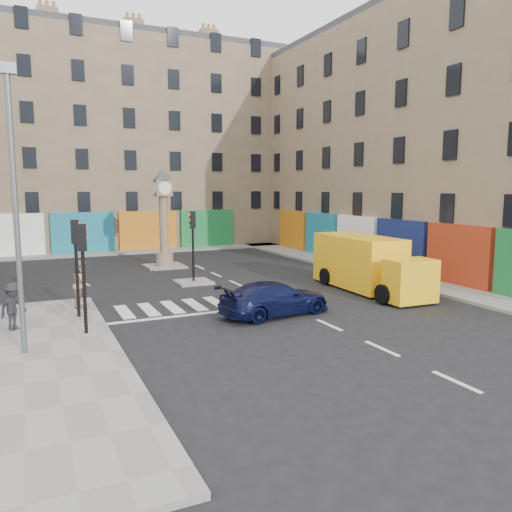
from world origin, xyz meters
TOP-DOWN VIEW (x-y plane):
  - ground at (0.00, 0.00)m, footprint 120.00×120.00m
  - sidewalk_right at (8.70, 10.00)m, footprint 2.60×30.00m
  - sidewalk_far at (-4.00, 22.20)m, footprint 32.00×2.40m
  - island_near at (-2.00, 8.00)m, footprint 1.80×1.80m
  - island_far at (-2.00, 14.00)m, footprint 2.40×2.40m
  - building_right at (15.00, 10.00)m, footprint 10.00×30.00m
  - building_far at (-4.00, 28.00)m, footprint 32.00×10.00m
  - traffic_light_left_near at (-8.30, 0.20)m, footprint 0.28×0.22m
  - traffic_light_left_far at (-8.30, 2.60)m, footprint 0.28×0.22m
  - traffic_light_island at (-2.00, 8.00)m, footprint 0.28×0.22m
  - lamp_post at (-10.20, -1.20)m, footprint 0.50×0.25m
  - clock_pillar at (-2.00, 14.00)m, footprint 1.20×1.20m
  - navy_sedan at (-1.13, 0.20)m, footprint 4.86×2.51m
  - yellow_van at (5.15, 2.58)m, footprint 2.70×7.34m
  - pedestrian_tan at (-8.00, 4.13)m, footprint 0.96×1.11m
  - pedestrian_dark at (-10.51, 1.66)m, footprint 1.19×1.19m

SIDE VIEW (x-z plane):
  - ground at x=0.00m, z-range 0.00..0.00m
  - island_near at x=-2.00m, z-range 0.00..0.12m
  - island_far at x=-2.00m, z-range 0.00..0.12m
  - sidewalk_right at x=8.70m, z-range 0.00..0.15m
  - sidewalk_far at x=-4.00m, z-range 0.00..0.15m
  - navy_sedan at x=-1.13m, z-range 0.00..1.35m
  - pedestrian_dark at x=-10.51m, z-range 0.15..1.80m
  - pedestrian_tan at x=-8.00m, z-range 0.15..2.12m
  - yellow_van at x=5.15m, z-range -0.01..2.63m
  - traffic_light_island at x=-2.00m, z-range 0.74..4.44m
  - traffic_light_left_near at x=-8.30m, z-range 0.77..4.47m
  - traffic_light_left_far at x=-8.30m, z-range 0.77..4.47m
  - clock_pillar at x=-2.00m, z-range 0.50..6.60m
  - lamp_post at x=-10.20m, z-range 0.64..8.94m
  - building_right at x=15.00m, z-range 0.00..16.00m
  - building_far at x=-4.00m, z-range 0.00..17.00m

